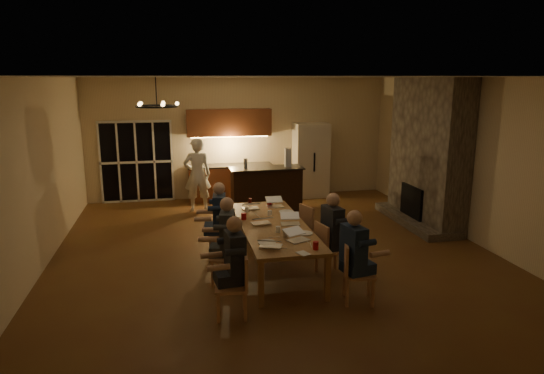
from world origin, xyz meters
The scene contains 44 objects.
floor centered at (0.00, 0.00, 0.00)m, with size 9.00×9.00×0.00m, color brown.
back_wall centered at (0.00, 4.52, 1.60)m, with size 8.00×0.04×3.20m, color beige.
left_wall centered at (-4.02, 0.00, 1.60)m, with size 0.04×9.00×3.20m, color beige.
right_wall centered at (4.02, 0.00, 1.60)m, with size 0.04×9.00×3.20m, color beige.
ceiling centered at (0.00, 0.00, 3.22)m, with size 8.00×9.00×0.04m, color white.
french_doors centered at (-2.70, 4.47, 1.05)m, with size 1.86×0.08×2.10m, color black.
fireplace centered at (3.70, 1.20, 1.60)m, with size 0.58×2.50×3.20m, color #6E6356.
kitchenette centered at (-0.30, 4.20, 1.20)m, with size 2.24×0.68×2.40m, color brown, non-canonical shape.
refrigerator centered at (1.90, 4.15, 1.00)m, with size 0.90×0.68×2.00m, color beige.
dining_table centered at (-0.15, -0.65, 0.38)m, with size 1.10×3.10×0.75m, color #B28347.
bar_island centered at (0.42, 2.88, 0.54)m, with size 1.77×0.68×1.08m, color black.
chair_left_near centered at (-1.07, -2.31, 0.45)m, with size 0.44×0.44×0.89m, color tan, non-canonical shape.
chair_left_mid centered at (-1.03, -1.22, 0.45)m, with size 0.44×0.44×0.89m, color tan, non-canonical shape.
chair_left_far centered at (-0.99, 0.03, 0.45)m, with size 0.44×0.44×0.89m, color tan, non-canonical shape.
chair_right_near centered at (0.78, -2.24, 0.45)m, with size 0.44×0.44×0.89m, color tan, non-canonical shape.
chair_right_mid centered at (0.72, -1.20, 0.45)m, with size 0.44×0.44×0.89m, color tan, non-canonical shape.
chair_right_far centered at (0.78, -0.04, 0.45)m, with size 0.44×0.44×0.89m, color tan, non-canonical shape.
person_left_near centered at (-1.00, -2.20, 0.69)m, with size 0.60×0.60×1.38m, color #22242B, non-canonical shape.
person_right_near centered at (0.69, -2.24, 0.69)m, with size 0.60×0.60×1.38m, color #1D2A4A, non-canonical shape.
person_left_mid centered at (-0.98, -1.13, 0.69)m, with size 0.60×0.60×1.38m, color #363C40, non-canonical shape.
person_right_mid centered at (0.73, -1.18, 0.69)m, with size 0.60×0.60×1.38m, color #22242B, non-canonical shape.
person_left_far centered at (-1.00, 0.00, 0.69)m, with size 0.60×0.60×1.38m, color #1D2A4A, non-canonical shape.
standing_person centered at (-1.21, 3.23, 0.90)m, with size 0.65×0.43×1.79m, color white.
chandelier centered at (-1.98, -0.51, 2.75)m, with size 0.65×0.65×0.03m, color black.
laptop_a centered at (-0.41, -1.73, 0.86)m, with size 0.32×0.28×0.23m, color silver, non-canonical shape.
laptop_b centered at (0.05, -1.56, 0.86)m, with size 0.32×0.28×0.23m, color silver, non-canonical shape.
laptop_c centered at (-0.35, -0.56, 0.86)m, with size 0.32×0.28×0.23m, color silver, non-canonical shape.
laptop_d centered at (0.14, -0.70, 0.86)m, with size 0.32×0.28×0.23m, color silver, non-canonical shape.
laptop_e centered at (-0.37, 0.43, 0.86)m, with size 0.32×0.28×0.23m, color silver, non-canonical shape.
laptop_f centered at (0.12, 0.47, 0.86)m, with size 0.32×0.28×0.23m, color silver, non-canonical shape.
mug_front centered at (-0.16, -1.10, 0.80)m, with size 0.08×0.08×0.10m, color white.
mug_mid centered at (-0.10, -0.13, 0.80)m, with size 0.08×0.08×0.10m, color white.
mug_back centered at (-0.47, 0.19, 0.80)m, with size 0.08×0.08×0.10m, color white.
redcup_near centered at (0.20, -1.99, 0.81)m, with size 0.08×0.08×0.12m, color #B20B10.
redcup_mid centered at (-0.60, -0.27, 0.81)m, with size 0.09×0.09×0.12m, color #B20B10.
redcup_far centered at (0.05, 0.68, 0.81)m, with size 0.10×0.10×0.12m, color #B20B10.
can_silver centered at (-0.11, -1.35, 0.81)m, with size 0.06×0.06×0.12m, color #B2B2B7.
can_cola centered at (-0.32, 0.77, 0.81)m, with size 0.07×0.07×0.12m, color #3F0F0C.
plate_near centered at (0.24, -1.25, 0.76)m, with size 0.25×0.25×0.02m, color white.
plate_left centered at (-0.44, -1.56, 0.76)m, with size 0.27×0.27×0.02m, color white.
plate_far centered at (0.25, 0.05, 0.76)m, with size 0.27×0.27×0.02m, color white.
notepad centered at (-0.02, -2.12, 0.76)m, with size 0.14×0.20×0.01m, color white.
bar_bottle centered at (-0.09, 2.85, 1.20)m, with size 0.08×0.08×0.24m, color #99999E.
bar_blender centered at (0.95, 2.87, 1.31)m, with size 0.14×0.14×0.45m, color silver.
Camera 1 is at (-1.76, -8.38, 3.18)m, focal length 32.00 mm.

